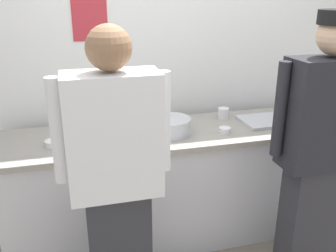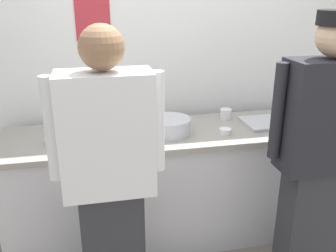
{
  "view_description": "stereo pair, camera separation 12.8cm",
  "coord_description": "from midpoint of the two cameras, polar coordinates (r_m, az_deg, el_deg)",
  "views": [
    {
      "loc": [
        -0.76,
        -2.09,
        1.87
      ],
      "look_at": [
        -0.13,
        0.32,
        0.94
      ],
      "focal_mm": 39.43,
      "sensor_mm": 36.0,
      "label": 1
    },
    {
      "loc": [
        -0.63,
        -2.12,
        1.87
      ],
      "look_at": [
        -0.13,
        0.32,
        0.94
      ],
      "focal_mm": 39.43,
      "sensor_mm": 36.0,
      "label": 2
    }
  ],
  "objects": [
    {
      "name": "deli_cup",
      "position": [
        2.99,
        7.33,
        1.97
      ],
      "size": [
        0.09,
        0.09,
        0.08
      ],
      "primitive_type": "cylinder",
      "color": "white",
      "rests_on": "prep_counter"
    },
    {
      "name": "plate_stack_front",
      "position": [
        2.61,
        -13.17,
        -1.46
      ],
      "size": [
        0.24,
        0.24,
        0.06
      ],
      "color": "white",
      "rests_on": "prep_counter"
    },
    {
      "name": "ramekin_green_sauce",
      "position": [
        2.69,
        7.41,
        -0.62
      ],
      "size": [
        0.08,
        0.08,
        0.04
      ],
      "color": "white",
      "rests_on": "prep_counter"
    },
    {
      "name": "chef_near_left",
      "position": [
        2.03,
        -9.86,
        -8.0
      ],
      "size": [
        0.63,
        0.24,
        1.72
      ],
      "color": "#2D2D33",
      "rests_on": "ground"
    },
    {
      "name": "ramekin_orange_sauce",
      "position": [
        2.58,
        -18.82,
        -2.55
      ],
      "size": [
        0.1,
        0.1,
        0.04
      ],
      "color": "white",
      "rests_on": "prep_counter"
    },
    {
      "name": "chefs_knife",
      "position": [
        2.97,
        14.31,
        0.61
      ],
      "size": [
        0.28,
        0.03,
        0.02
      ],
      "color": "#B7BABF",
      "rests_on": "prep_counter"
    },
    {
      "name": "sheet_tray",
      "position": [
        3.0,
        14.64,
        0.88
      ],
      "size": [
        0.5,
        0.32,
        0.02
      ],
      "primitive_type": "cube",
      "rotation": [
        0.0,
        0.0,
        0.01
      ],
      "color": "#B7BABF",
      "rests_on": "prep_counter"
    },
    {
      "name": "chef_center",
      "position": [
        2.43,
        21.02,
        -3.33
      ],
      "size": [
        0.63,
        0.24,
        1.77
      ],
      "color": "#2D2D33",
      "rests_on": "ground"
    },
    {
      "name": "prep_counter",
      "position": [
        2.92,
        1.04,
        -8.76
      ],
      "size": [
        2.65,
        0.67,
        0.89
      ],
      "color": "silver",
      "rests_on": "ground"
    },
    {
      "name": "wall_back",
      "position": [
        3.04,
        -1.25,
        11.07
      ],
      "size": [
        4.16,
        0.11,
        2.75
      ],
      "color": "white",
      "rests_on": "ground"
    },
    {
      "name": "mixing_bowl_steel",
      "position": [
        2.64,
        -1.2,
        -0.02
      ],
      "size": [
        0.31,
        0.31,
        0.12
      ],
      "primitive_type": "cylinder",
      "color": "#B7BABF",
      "rests_on": "prep_counter"
    },
    {
      "name": "squeeze_bottle_primary",
      "position": [
        2.71,
        -10.16,
        0.85
      ],
      "size": [
        0.05,
        0.05,
        0.18
      ],
      "color": "#56A333",
      "rests_on": "prep_counter"
    }
  ]
}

